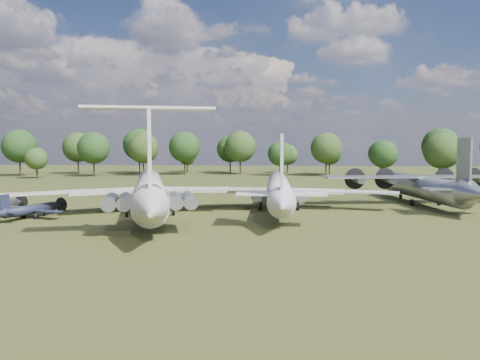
# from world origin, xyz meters

# --- Properties ---
(ground) EXTENTS (300.00, 300.00, 0.00)m
(ground) POSITION_xyz_m (0.00, 0.00, 0.00)
(ground) COLOR #264015
(ground) RESTS_ON ground
(il62_airliner) EXTENTS (57.99, 67.45, 5.68)m
(il62_airliner) POSITION_xyz_m (-1.32, -2.73, 2.84)
(il62_airliner) COLOR beige
(il62_airliner) RESTS_ON ground
(tu104_jet) EXTENTS (37.50, 49.99, 5.00)m
(tu104_jet) POSITION_xyz_m (18.14, 3.72, 2.50)
(tu104_jet) COLOR silver
(tu104_jet) RESTS_ON ground
(an12_transport) EXTENTS (38.94, 42.32, 4.98)m
(an12_transport) POSITION_xyz_m (43.03, 10.77, 2.49)
(an12_transport) COLOR gray
(an12_transport) RESTS_ON ground
(small_prop_west) EXTENTS (13.48, 15.63, 1.93)m
(small_prop_west) POSITION_xyz_m (-17.14, -8.03, 0.97)
(small_prop_west) COLOR #151C30
(small_prop_west) RESTS_ON ground
(person_on_il62) EXTENTS (0.62, 0.43, 1.64)m
(person_on_il62) POSITION_xyz_m (2.79, -18.09, 6.50)
(person_on_il62) COLOR #886245
(person_on_il62) RESTS_ON il62_airliner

